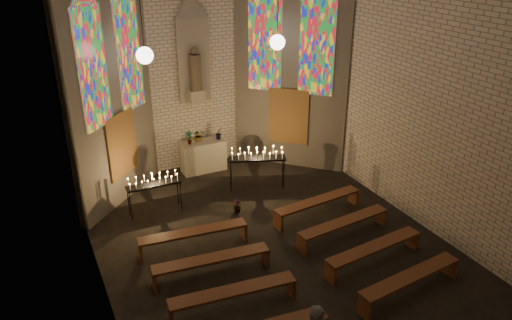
# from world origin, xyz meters

# --- Properties ---
(floor) EXTENTS (12.00, 12.00, 0.00)m
(floor) POSITION_xyz_m (0.00, 0.00, 0.00)
(floor) COLOR black
(floor) RESTS_ON ground
(room) EXTENTS (8.22, 12.43, 7.00)m
(room) POSITION_xyz_m (-0.00, 3.37, 3.72)
(room) COLOR beige
(room) RESTS_ON ground
(altar) EXTENTS (1.40, 0.60, 1.00)m
(altar) POSITION_xyz_m (0.00, 5.45, 0.50)
(altar) COLOR #B7AF95
(altar) RESTS_ON ground
(flower_vase_left) EXTENTS (0.27, 0.23, 0.44)m
(flower_vase_left) POSITION_xyz_m (-0.44, 5.42, 1.22)
(flower_vase_left) COLOR #4C723F
(flower_vase_left) RESTS_ON altar
(flower_vase_center) EXTENTS (0.36, 0.31, 0.40)m
(flower_vase_center) POSITION_xyz_m (-0.10, 5.54, 1.20)
(flower_vase_center) COLOR #4C723F
(flower_vase_center) RESTS_ON altar
(flower_vase_right) EXTENTS (0.27, 0.25, 0.41)m
(flower_vase_right) POSITION_xyz_m (0.55, 5.42, 1.20)
(flower_vase_right) COLOR #4C723F
(flower_vase_right) RESTS_ON altar
(aisle_flower_pot) EXTENTS (0.26, 0.26, 0.36)m
(aisle_flower_pot) POSITION_xyz_m (-0.10, 2.55, 0.18)
(aisle_flower_pot) COLOR #4C723F
(aisle_flower_pot) RESTS_ON ground
(votive_stand_left) EXTENTS (1.47, 0.36, 1.08)m
(votive_stand_left) POSITION_xyz_m (-2.12, 3.53, 0.93)
(votive_stand_left) COLOR black
(votive_stand_left) RESTS_ON ground
(votive_stand_right) EXTENTS (1.71, 0.99, 1.23)m
(votive_stand_right) POSITION_xyz_m (1.02, 3.60, 1.06)
(votive_stand_right) COLOR black
(votive_stand_right) RESTS_ON ground
(pew_left_0) EXTENTS (2.66, 0.63, 0.51)m
(pew_left_0) POSITION_xyz_m (-1.77, 1.40, 0.41)
(pew_left_0) COLOR #582D19
(pew_left_0) RESTS_ON ground
(pew_right_0) EXTENTS (2.66, 0.63, 0.51)m
(pew_right_0) POSITION_xyz_m (1.77, 1.40, 0.41)
(pew_right_0) COLOR #582D19
(pew_right_0) RESTS_ON ground
(pew_left_1) EXTENTS (2.66, 0.63, 0.51)m
(pew_left_1) POSITION_xyz_m (-1.77, 0.20, 0.41)
(pew_left_1) COLOR #582D19
(pew_left_1) RESTS_ON ground
(pew_right_1) EXTENTS (2.66, 0.63, 0.51)m
(pew_right_1) POSITION_xyz_m (1.77, 0.20, 0.41)
(pew_right_1) COLOR #582D19
(pew_right_1) RESTS_ON ground
(pew_left_2) EXTENTS (2.66, 0.63, 0.51)m
(pew_left_2) POSITION_xyz_m (-1.77, -1.00, 0.41)
(pew_left_2) COLOR #582D19
(pew_left_2) RESTS_ON ground
(pew_right_2) EXTENTS (2.66, 0.63, 0.51)m
(pew_right_2) POSITION_xyz_m (1.77, -1.00, 0.41)
(pew_right_2) COLOR #582D19
(pew_right_2) RESTS_ON ground
(pew_right_3) EXTENTS (2.66, 0.63, 0.51)m
(pew_right_3) POSITION_xyz_m (1.77, -2.20, 0.41)
(pew_right_3) COLOR #582D19
(pew_right_3) RESTS_ON ground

